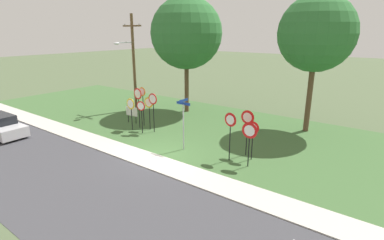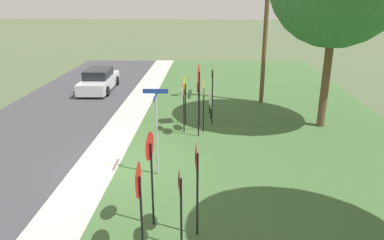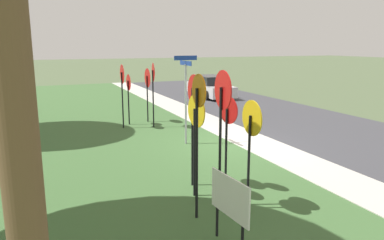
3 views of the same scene
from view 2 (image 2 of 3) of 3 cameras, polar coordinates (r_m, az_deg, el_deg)
name	(u,v)px [view 2 (image 2 of 3)]	position (r m, az deg, el deg)	size (l,w,h in m)	color
ground_plane	(119,167)	(13.73, -11.28, -7.08)	(160.00, 160.00, 0.00)	#4C5B3D
sidewalk_strip	(97,165)	(13.92, -14.51, -6.82)	(44.00, 1.60, 0.06)	#BCB7AD
grass_median	(285,169)	(13.63, 14.26, -7.41)	(44.00, 12.00, 0.04)	#3D6033
stop_sign_near_left	(212,82)	(17.06, 3.11, 5.85)	(0.63, 0.09, 2.86)	black
stop_sign_near_right	(203,95)	(16.17, 1.71, 3.89)	(0.74, 0.12, 2.33)	black
stop_sign_far_left	(183,98)	(16.11, -1.38, 3.47)	(0.64, 0.14, 2.23)	black
stop_sign_far_center	(199,81)	(16.86, 1.06, 6.08)	(0.79, 0.11, 2.90)	black
stop_sign_far_right	(185,91)	(17.07, -1.14, 4.57)	(0.75, 0.09, 2.28)	black
stop_sign_center_tall	(198,92)	(15.51, 0.93, 4.35)	(0.76, 0.10, 2.71)	black
yield_sign_near_left	(150,157)	(9.42, -6.55, -5.69)	(0.74, 0.13, 2.67)	black
yield_sign_near_right	(138,187)	(8.52, -8.30, -10.31)	(0.84, 0.11, 2.38)	black
yield_sign_far_left	(180,189)	(8.70, -1.94, -10.71)	(0.69, 0.11, 2.17)	black
yield_sign_far_right	(196,166)	(8.98, 0.65, -7.15)	(0.78, 0.10, 2.61)	black
street_name_post	(156,125)	(12.21, -5.53, -0.78)	(0.96, 0.82, 3.03)	#9EA0A8
utility_pole	(263,23)	(20.78, 10.98, 14.47)	(2.10, 2.10, 8.09)	brown
notice_board	(210,100)	(18.51, 2.85, 3.07)	(1.10, 0.12, 1.25)	black
parked_hatchback_near	(99,80)	(24.58, -14.23, 5.97)	(4.66, 1.99, 1.39)	silver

